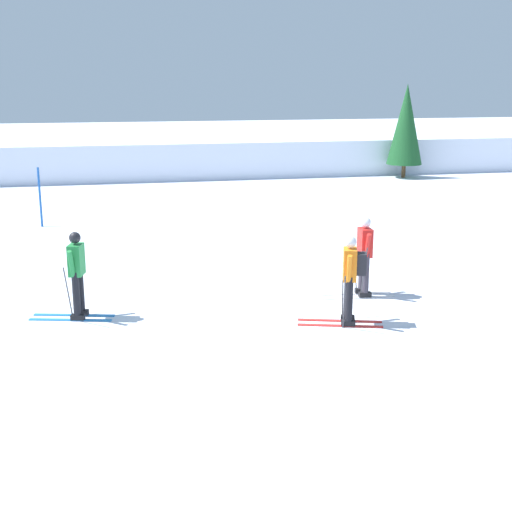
{
  "coord_description": "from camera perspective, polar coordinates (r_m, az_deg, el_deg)",
  "views": [
    {
      "loc": [
        -2.98,
        -13.75,
        4.57
      ],
      "look_at": [
        -0.06,
        0.3,
        0.9
      ],
      "focal_mm": 49.68,
      "sensor_mm": 36.0,
      "label": 1
    }
  ],
  "objects": [
    {
      "name": "ground_plane",
      "position": [
        14.8,
        0.47,
        -3.65
      ],
      "size": [
        120.0,
        120.0,
        0.0
      ],
      "primitive_type": "plane",
      "color": "silver"
    },
    {
      "name": "far_snow_ridge",
      "position": [
        34.72,
        -6.81,
        8.04
      ],
      "size": [
        80.0,
        6.22,
        1.64
      ],
      "primitive_type": "cube",
      "color": "silver",
      "rests_on": "ground"
    },
    {
      "name": "skier_green",
      "position": [
        13.93,
        -14.25,
        -1.31
      ],
      "size": [
        1.64,
        0.98,
        1.71
      ],
      "color": "#237AC6",
      "rests_on": "ground"
    },
    {
      "name": "conifer_far_left",
      "position": [
        33.28,
        11.98,
        10.32
      ],
      "size": [
        1.6,
        1.6,
        4.22
      ],
      "color": "#513823",
      "rests_on": "ground"
    },
    {
      "name": "trail_marker_pole",
      "position": [
        22.87,
        -16.99,
        4.55
      ],
      "size": [
        0.07,
        0.07,
        1.85
      ],
      "primitive_type": "cylinder",
      "color": "#1E56AD",
      "rests_on": "ground"
    },
    {
      "name": "skier_orange",
      "position": [
        13.29,
        7.63,
        -1.57
      ],
      "size": [
        1.64,
        0.97,
        1.71
      ],
      "color": "red",
      "rests_on": "ground"
    },
    {
      "name": "skier_red",
      "position": [
        15.07,
        8.69,
        0.15
      ],
      "size": [
        1.62,
        1.0,
        1.71
      ],
      "color": "silver",
      "rests_on": "ground"
    }
  ]
}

